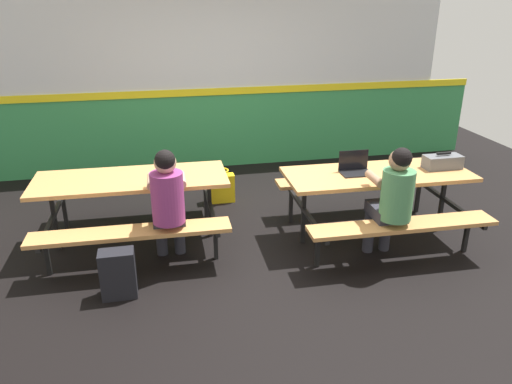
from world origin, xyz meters
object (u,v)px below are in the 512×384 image
(picnic_table_right, at_px, (377,187))
(backpack_dark, at_px, (118,274))
(student_nearer, at_px, (168,199))
(laptop_dark, at_px, (355,169))
(picnic_table_left, at_px, (132,192))
(toolbox_grey, at_px, (443,162))
(student_further, at_px, (393,196))
(tote_bag_bright, at_px, (221,187))

(picnic_table_right, bearing_deg, backpack_dark, -167.21)
(picnic_table_right, bearing_deg, student_nearer, -175.41)
(laptop_dark, bearing_deg, picnic_table_left, 171.40)
(picnic_table_right, distance_m, backpack_dark, 2.75)
(backpack_dark, bearing_deg, student_nearer, 41.88)
(picnic_table_right, distance_m, laptop_dark, 0.32)
(toolbox_grey, bearing_deg, student_further, -147.07)
(student_further, xyz_separation_m, laptop_dark, (-0.13, 0.60, 0.08))
(toolbox_grey, xyz_separation_m, backpack_dark, (-3.39, -0.59, -0.60))
(picnic_table_left, height_order, student_further, student_further)
(toolbox_grey, bearing_deg, tote_bag_bright, 149.19)
(student_further, xyz_separation_m, backpack_dark, (-2.55, -0.05, -0.49))
(picnic_table_left, bearing_deg, laptop_dark, -8.60)
(student_further, relative_size, toolbox_grey, 3.02)
(picnic_table_right, bearing_deg, toolbox_grey, -1.14)
(picnic_table_right, height_order, backpack_dark, picnic_table_right)
(student_nearer, relative_size, student_further, 1.00)
(student_further, height_order, laptop_dark, student_further)
(picnic_table_right, height_order, student_nearer, student_nearer)
(picnic_table_left, height_order, backpack_dark, picnic_table_left)
(picnic_table_left, xyz_separation_m, backpack_dark, (-0.13, -0.99, -0.36))
(picnic_table_left, bearing_deg, student_further, -21.28)
(picnic_table_left, height_order, laptop_dark, laptop_dark)
(picnic_table_left, relative_size, backpack_dark, 4.45)
(student_nearer, height_order, student_further, same)
(laptop_dark, xyz_separation_m, backpack_dark, (-2.42, -0.65, -0.57))
(laptop_dark, xyz_separation_m, toolbox_grey, (0.97, -0.06, 0.02))
(student_nearer, xyz_separation_m, backpack_dark, (-0.48, -0.43, -0.49))
(student_further, distance_m, backpack_dark, 2.60)
(toolbox_grey, xyz_separation_m, tote_bag_bright, (-2.21, 1.32, -0.62))
(picnic_table_right, relative_size, tote_bag_bright, 4.56)
(picnic_table_left, distance_m, toolbox_grey, 3.29)
(student_nearer, relative_size, laptop_dark, 3.72)
(student_further, height_order, tote_bag_bright, student_further)
(backpack_dark, bearing_deg, tote_bag_bright, 58.27)
(picnic_table_right, height_order, tote_bag_bright, picnic_table_right)
(toolbox_grey, distance_m, tote_bag_bright, 2.65)
(picnic_table_right, relative_size, backpack_dark, 4.45)
(student_nearer, bearing_deg, laptop_dark, 6.38)
(laptop_dark, bearing_deg, tote_bag_bright, 134.59)
(toolbox_grey, relative_size, tote_bag_bright, 0.93)
(picnic_table_right, height_order, student_further, student_further)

